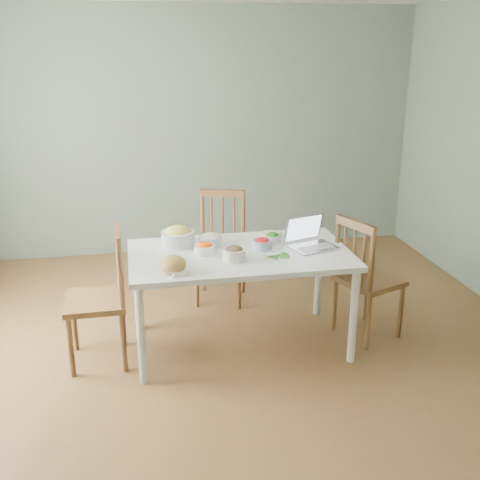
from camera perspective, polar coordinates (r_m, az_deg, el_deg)
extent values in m
cube|color=brown|center=(4.58, -0.38, -11.25)|extent=(5.00, 5.00, 0.00)
cube|color=slate|center=(6.50, -4.53, 10.49)|extent=(5.00, 0.00, 2.70)
cube|color=slate|center=(1.83, 14.42, -13.15)|extent=(5.00, 0.00, 2.70)
ellipsoid|color=#A0723B|center=(4.02, -6.65, -2.40)|extent=(0.22, 0.22, 0.12)
cube|color=#EEEACD|center=(3.96, -5.85, -3.39)|extent=(0.12, 0.05, 0.03)
cylinder|color=#E1C47F|center=(4.78, 3.11, 0.57)|extent=(0.19, 0.19, 0.02)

